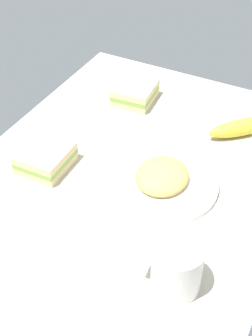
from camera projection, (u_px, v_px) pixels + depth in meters
tabletop at (126, 182)px, 95.05cm from camera, size 90.00×64.00×2.00cm
plate_of_food at (162, 179)px, 92.30cm from camera, size 22.87×22.87×4.43cm
coffee_mug_black at (177, 267)px, 72.16cm from camera, size 8.08×10.26×9.39cm
sandwich_main at (46, 158)px, 95.94cm from camera, size 10.76×9.74×4.40cm
sandwich_side at (135, 93)px, 114.76cm from camera, size 11.11×10.17×4.40cm
banana at (243, 127)px, 104.41cm from camera, size 14.51×14.44×3.90cm
paper_napkin at (52, 265)px, 78.06cm from camera, size 18.11×18.11×0.30cm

